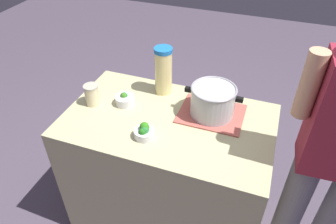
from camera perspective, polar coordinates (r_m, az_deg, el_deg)
name	(u,v)px	position (r m, az deg, el deg)	size (l,w,h in m)	color
ground_plane	(168,212)	(2.35, 0.00, -17.82)	(8.00, 8.00, 0.00)	#514657
counter_slab	(168,172)	(2.01, 0.00, -10.90)	(1.14, 0.69, 0.87)	#B8B484
dish_cloth	(211,114)	(1.75, 7.91, -0.30)	(0.35, 0.29, 0.01)	#B3564B
cooking_pot	(213,100)	(1.70, 8.17, 2.10)	(0.31, 0.25, 0.17)	#B7B7BC
lemonade_pitcher	(163,71)	(1.84, -0.84, 7.55)	(0.10, 0.10, 0.29)	#F1DC8E
mason_jar	(92,95)	(1.83, -13.67, 3.08)	(0.09, 0.09, 0.12)	beige
broccoli_bowl_front	(125,99)	(1.82, -7.90, 2.29)	(0.11, 0.11, 0.07)	silver
broccoli_bowl_center	(144,132)	(1.58, -4.36, -3.60)	(0.11, 0.11, 0.08)	silver
person_cook	(336,161)	(1.64, 28.23, -7.92)	(0.50, 0.21, 1.61)	slate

